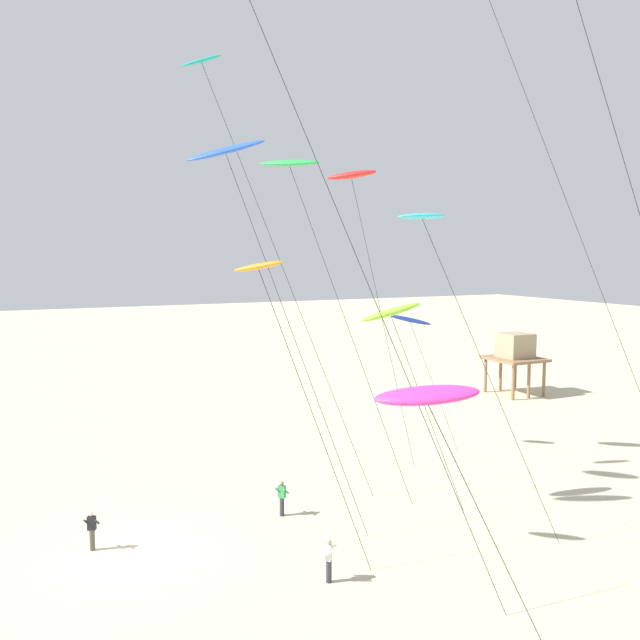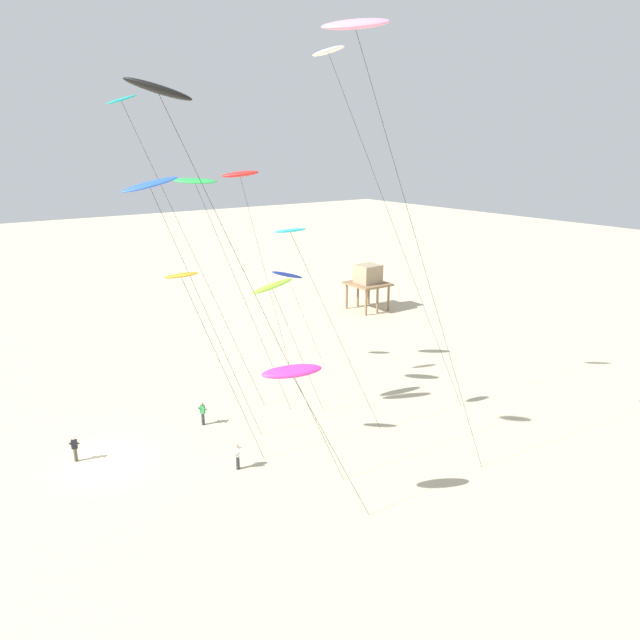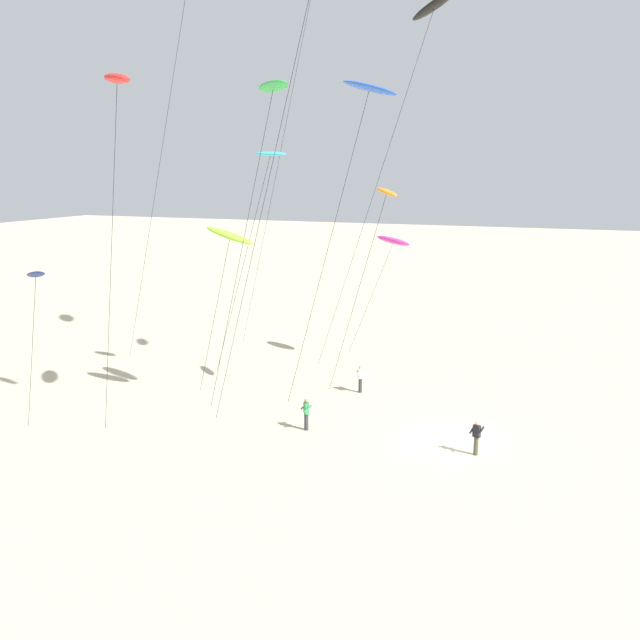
# 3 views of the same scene
# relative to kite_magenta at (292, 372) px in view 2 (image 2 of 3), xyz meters

# --- Properties ---
(ground_plane) EXTENTS (260.00, 260.00, 0.00)m
(ground_plane) POSITION_rel_kite_magenta_xyz_m (-11.84, -6.18, -8.40)
(ground_plane) COLOR beige
(kite_magenta) EXTENTS (2.98, 5.11, 8.87)m
(kite_magenta) POSITION_rel_kite_magenta_xyz_m (0.00, 0.00, 0.00)
(kite_magenta) COLOR #D8339E
(kite_magenta) RESTS_ON ground
(kite_green) EXTENTS (4.13, 6.77, 16.83)m
(kite_green) POSITION_rel_kite_magenta_xyz_m (-14.24, 1.94, 8.04)
(kite_green) COLOR green
(kite_green) RESTS_ON ground
(kite_lime) EXTENTS (2.28, 4.80, 10.12)m
(kite_lime) POSITION_rel_kite_magenta_xyz_m (-11.44, 5.85, 1.14)
(kite_lime) COLOR #8CD833
(kite_lime) RESTS_ON ground
(kite_blue) EXTENTS (3.82, 7.05, 17.22)m
(kite_blue) POSITION_rel_kite_magenta_xyz_m (-12.07, -1.84, 8.06)
(kite_blue) COLOR blue
(kite_blue) RESTS_ON ground
(kite_teal) EXTENTS (4.33, 8.48, 21.90)m
(kite_teal) POSITION_rel_kite_magenta_xyz_m (-16.88, -1.21, 12.34)
(kite_teal) COLOR teal
(kite_teal) RESTS_ON ground
(kite_navy) EXTENTS (2.41, 4.05, 8.70)m
(kite_navy) POSITION_rel_kite_magenta_xyz_m (-18.96, 11.85, -0.20)
(kite_navy) COLOR navy
(kite_navy) RESTS_ON ground
(kite_cyan) EXTENTS (3.26, 6.50, 14.00)m
(kite_cyan) POSITION_rel_kite_magenta_xyz_m (-7.83, 5.15, 5.23)
(kite_cyan) COLOR #33BFE0
(kite_cyan) RESTS_ON ground
(kite_black) EXTENTS (5.30, 9.58, 21.96)m
(kite_black) POSITION_rel_kite_magenta_xyz_m (-5.72, -3.34, 12.72)
(kite_black) COLOR black
(kite_black) RESTS_ON ground
(kite_orange) EXTENTS (2.91, 4.78, 12.14)m
(kite_orange) POSITION_rel_kite_magenta_xyz_m (-8.42, -1.75, 3.27)
(kite_orange) COLOR orange
(kite_orange) RESTS_ON ground
(kite_red) EXTENTS (2.95, 4.73, 17.07)m
(kite_red) POSITION_rel_kite_magenta_xyz_m (-18.14, 7.31, 8.19)
(kite_red) COLOR red
(kite_red) RESTS_ON ground
(kite_white) EXTENTS (5.55, 10.02, 24.64)m
(kite_white) POSITION_rel_kite_magenta_xyz_m (-9.00, 9.04, 15.19)
(kite_white) COLOR white
(kite_white) RESTS_ON ground
(kite_pink) EXTENTS (5.27, 8.98, 24.69)m
(kite_pink) POSITION_rel_kite_magenta_xyz_m (-1.64, 4.92, 15.68)
(kite_pink) COLOR pink
(kite_pink) RESTS_ON ground
(kite_flyer_nearest) EXTENTS (0.67, 0.69, 1.67)m
(kite_flyer_nearest) POSITION_rel_kite_magenta_xyz_m (-13.01, -7.58, -7.50)
(kite_flyer_nearest) COLOR #4C4738
(kite_flyer_nearest) RESTS_ON ground
(kite_flyer_middle) EXTENTS (0.73, 0.73, 1.67)m
(kite_flyer_middle) POSITION_rel_kite_magenta_xyz_m (-12.99, 0.92, -7.50)
(kite_flyer_middle) COLOR #33333D
(kite_flyer_middle) RESTS_ON ground
(kite_flyer_furthest) EXTENTS (0.73, 0.72, 1.67)m
(kite_flyer_furthest) POSITION_rel_kite_magenta_xyz_m (-6.37, 0.13, -7.50)
(kite_flyer_furthest) COLOR #33333D
(kite_flyer_furthest) RESTS_ON ground
(stilt_house) EXTENTS (4.47, 4.26, 5.39)m
(stilt_house) POSITION_rel_kite_magenta_xyz_m (-29.26, 29.48, -4.56)
(stilt_house) COLOR #846647
(stilt_house) RESTS_ON ground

